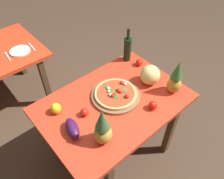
% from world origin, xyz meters
% --- Properties ---
extents(ground_plane, '(10.00, 10.00, 0.00)m').
position_xyz_m(ground_plane, '(0.00, 0.00, 0.00)').
color(ground_plane, '#4C3828').
extents(display_table, '(1.27, 0.88, 0.74)m').
position_xyz_m(display_table, '(0.00, 0.00, 0.65)').
color(display_table, '#513721').
rests_on(display_table, ground_plane).
extents(pizza_board, '(0.43, 0.43, 0.02)m').
position_xyz_m(pizza_board, '(0.05, 0.03, 0.75)').
color(pizza_board, brown).
rests_on(pizza_board, display_table).
extents(pizza, '(0.37, 0.37, 0.06)m').
position_xyz_m(pizza, '(0.05, 0.03, 0.78)').
color(pizza, '#E3A15F').
rests_on(pizza, pizza_board).
extents(wine_bottle, '(0.08, 0.08, 0.36)m').
position_xyz_m(wine_bottle, '(0.50, 0.36, 0.87)').
color(wine_bottle, black).
rests_on(wine_bottle, display_table).
extents(pineapple_left, '(0.13, 0.13, 0.34)m').
position_xyz_m(pineapple_left, '(-0.31, -0.24, 0.89)').
color(pineapple_left, gold).
rests_on(pineapple_left, display_table).
extents(pineapple_right, '(0.12, 0.12, 0.33)m').
position_xyz_m(pineapple_right, '(0.48, -0.25, 0.89)').
color(pineapple_right, '#BA8F32').
rests_on(pineapple_right, display_table).
extents(melon, '(0.19, 0.19, 0.19)m').
position_xyz_m(melon, '(0.41, -0.03, 0.83)').
color(melon, '#E6CF76').
rests_on(melon, display_table).
extents(bell_pepper, '(0.09, 0.09, 0.10)m').
position_xyz_m(bell_pepper, '(-0.43, 0.22, 0.78)').
color(bell_pepper, yellow).
rests_on(bell_pepper, display_table).
extents(eggplant, '(0.14, 0.22, 0.09)m').
position_xyz_m(eggplant, '(-0.44, -0.03, 0.78)').
color(eggplant, '#3D1645').
rests_on(eggplant, display_table).
extents(tomato_near_board, '(0.07, 0.07, 0.07)m').
position_xyz_m(tomato_near_board, '(0.20, -0.27, 0.78)').
color(tomato_near_board, red).
rests_on(tomato_near_board, display_table).
extents(tomato_at_corner, '(0.07, 0.07, 0.07)m').
position_xyz_m(tomato_at_corner, '(0.52, 0.21, 0.77)').
color(tomato_at_corner, red).
rests_on(tomato_at_corner, display_table).
extents(tomato_by_bottle, '(0.07, 0.07, 0.07)m').
position_xyz_m(tomato_by_bottle, '(-0.27, 0.05, 0.77)').
color(tomato_by_bottle, red).
rests_on(tomato_by_bottle, display_table).
extents(dinner_plate, '(0.22, 0.22, 0.02)m').
position_xyz_m(dinner_plate, '(-0.30, 1.23, 0.75)').
color(dinner_plate, white).
rests_on(dinner_plate, background_table).
extents(fork_utensil, '(0.03, 0.18, 0.01)m').
position_xyz_m(fork_utensil, '(-0.44, 1.23, 0.74)').
color(fork_utensil, silver).
rests_on(fork_utensil, background_table).
extents(knife_utensil, '(0.03, 0.18, 0.01)m').
position_xyz_m(knife_utensil, '(-0.16, 1.23, 0.74)').
color(knife_utensil, silver).
rests_on(knife_utensil, background_table).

